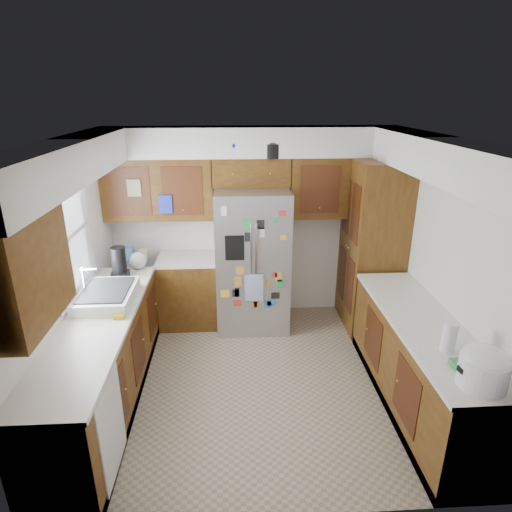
# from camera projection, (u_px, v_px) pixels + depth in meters

# --- Properties ---
(floor) EXTENTS (3.60, 3.60, 0.00)m
(floor) POSITION_uv_depth(u_px,v_px,m) (258.00, 379.00, 4.58)
(floor) COLOR tan
(floor) RESTS_ON ground
(room_shell) EXTENTS (3.64, 3.24, 2.52)m
(room_shell) POSITION_uv_depth(u_px,v_px,m) (245.00, 205.00, 4.26)
(room_shell) COLOR white
(room_shell) RESTS_ON ground
(left_counter_run) EXTENTS (1.36, 3.20, 0.92)m
(left_counter_run) POSITION_uv_depth(u_px,v_px,m) (125.00, 347.00, 4.38)
(left_counter_run) COLOR #49260E
(left_counter_run) RESTS_ON ground
(right_counter_run) EXTENTS (0.63, 2.25, 0.92)m
(right_counter_run) POSITION_uv_depth(u_px,v_px,m) (418.00, 368.00, 4.06)
(right_counter_run) COLOR #49260E
(right_counter_run) RESTS_ON ground
(pantry) EXTENTS (0.60, 0.90, 2.15)m
(pantry) POSITION_uv_depth(u_px,v_px,m) (372.00, 246.00, 5.35)
(pantry) COLOR #49260E
(pantry) RESTS_ON ground
(fridge) EXTENTS (0.90, 0.79, 1.80)m
(fridge) POSITION_uv_depth(u_px,v_px,m) (252.00, 260.00, 5.38)
(fridge) COLOR #9B9BA0
(fridge) RESTS_ON ground
(bridge_cabinet) EXTENTS (0.96, 0.34, 0.35)m
(bridge_cabinet) POSITION_uv_depth(u_px,v_px,m) (251.00, 171.00, 5.21)
(bridge_cabinet) COLOR #49260E
(bridge_cabinet) RESTS_ON fridge
(fridge_top_items) EXTENTS (0.75, 0.32, 0.30)m
(fridge_top_items) POSITION_uv_depth(u_px,v_px,m) (251.00, 146.00, 5.03)
(fridge_top_items) COLOR #1219A0
(fridge_top_items) RESTS_ON bridge_cabinet
(sink_assembly) EXTENTS (0.52, 0.73, 0.37)m
(sink_assembly) POSITION_uv_depth(u_px,v_px,m) (107.00, 296.00, 4.23)
(sink_assembly) COLOR white
(sink_assembly) RESTS_ON left_counter_run
(left_counter_clutter) EXTENTS (0.35, 0.88, 0.38)m
(left_counter_clutter) POSITION_uv_depth(u_px,v_px,m) (127.00, 262.00, 4.91)
(left_counter_clutter) COLOR black
(left_counter_clutter) RESTS_ON left_counter_run
(rice_cooker) EXTENTS (0.35, 0.34, 0.30)m
(rice_cooker) POSITION_uv_depth(u_px,v_px,m) (484.00, 366.00, 2.99)
(rice_cooker) COLOR white
(rice_cooker) RESTS_ON right_counter_run
(paper_towel) EXTENTS (0.11, 0.11, 0.25)m
(paper_towel) POSITION_uv_depth(u_px,v_px,m) (449.00, 337.00, 3.40)
(paper_towel) COLOR white
(paper_towel) RESTS_ON right_counter_run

